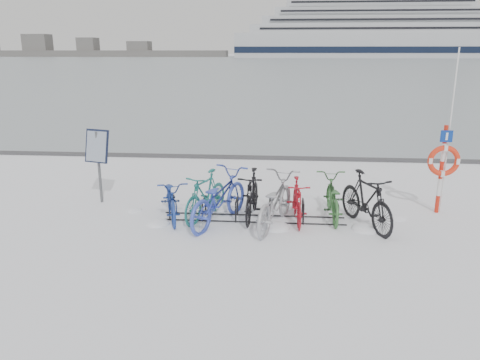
{
  "coord_description": "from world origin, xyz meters",
  "views": [
    {
      "loc": [
        0.54,
        -9.62,
        3.57
      ],
      "look_at": [
        -0.34,
        0.6,
        0.72
      ],
      "focal_mm": 35.0,
      "sensor_mm": 36.0,
      "label": 1
    }
  ],
  "objects": [
    {
      "name": "quay_edge",
      "position": [
        0.0,
        5.9,
        0.05
      ],
      "size": [
        400.0,
        0.25,
        0.1
      ],
      "primitive_type": "cube",
      "color": "#3F3F42",
      "rests_on": "ground"
    },
    {
      "name": "bike_rack",
      "position": [
        0.0,
        0.0,
        0.18
      ],
      "size": [
        4.0,
        0.48,
        0.46
      ],
      "color": "black",
      "rests_on": "ground"
    },
    {
      "name": "bike_1",
      "position": [
        -1.05,
        0.06,
        0.54
      ],
      "size": [
        1.09,
        1.84,
        1.07
      ],
      "primitive_type": "imported",
      "rotation": [
        0.0,
        0.0,
        -0.35
      ],
      "color": "#1D706A",
      "rests_on": "ground"
    },
    {
      "name": "info_board",
      "position": [
        -3.75,
        0.87,
        1.29
      ],
      "size": [
        0.63,
        0.38,
        1.79
      ],
      "rotation": [
        0.0,
        0.0,
        -0.27
      ],
      "color": "#595B5E",
      "rests_on": "ground"
    },
    {
      "name": "lifebuoy_station",
      "position": [
        4.16,
        0.76,
        1.22
      ],
      "size": [
        0.7,
        0.22,
        3.64
      ],
      "color": "red",
      "rests_on": "ground"
    },
    {
      "name": "bike_4",
      "position": [
        0.47,
        -0.32,
        0.56
      ],
      "size": [
        1.33,
        2.27,
        1.13
      ],
      "primitive_type": "imported",
      "rotation": [
        0.0,
        0.0,
        2.85
      ],
      "color": "#9B9DA3",
      "rests_on": "ground"
    },
    {
      "name": "snow_drifts",
      "position": [
        0.57,
        -0.06,
        0.0
      ],
      "size": [
        6.28,
        1.71,
        0.21
      ],
      "color": "white",
      "rests_on": "ground"
    },
    {
      "name": "shoreline",
      "position": [
        -122.02,
        260.0,
        2.79
      ],
      "size": [
        180.0,
        12.0,
        9.5
      ],
      "color": "#515151",
      "rests_on": "ground"
    },
    {
      "name": "bike_6",
      "position": [
        1.73,
        0.33,
        0.48
      ],
      "size": [
        0.66,
        1.85,
        0.97
      ],
      "primitive_type": "imported",
      "rotation": [
        0.0,
        0.0,
        3.15
      ],
      "color": "#336932",
      "rests_on": "ground"
    },
    {
      "name": "cruise_ferry",
      "position": [
        43.98,
        230.09,
        11.93
      ],
      "size": [
        133.36,
        25.16,
        43.82
      ],
      "color": "silver",
      "rests_on": "ground"
    },
    {
      "name": "bike_0",
      "position": [
        -1.79,
        -0.02,
        0.48
      ],
      "size": [
        1.15,
        1.92,
        0.95
      ],
      "primitive_type": "imported",
      "rotation": [
        0.0,
        0.0,
        0.31
      ],
      "color": "navy",
      "rests_on": "ground"
    },
    {
      "name": "ice_sheet",
      "position": [
        0.0,
        155.0,
        0.01
      ],
      "size": [
        400.0,
        298.0,
        0.02
      ],
      "primitive_type": "cube",
      "color": "#9DA8B1",
      "rests_on": "ground"
    },
    {
      "name": "ground",
      "position": [
        0.0,
        0.0,
        0.0
      ],
      "size": [
        900.0,
        900.0,
        0.0
      ],
      "primitive_type": "plane",
      "color": "white",
      "rests_on": "ground"
    },
    {
      "name": "bike_5",
      "position": [
        0.95,
        0.01,
        0.48
      ],
      "size": [
        0.55,
        1.62,
        0.96
      ],
      "primitive_type": "imported",
      "rotation": [
        0.0,
        0.0,
        0.06
      ],
      "color": "#B01420",
      "rests_on": "ground"
    },
    {
      "name": "bike_7",
      "position": [
        2.37,
        -0.18,
        0.59
      ],
      "size": [
        1.25,
        2.03,
        1.18
      ],
      "primitive_type": "imported",
      "rotation": [
        0.0,
        0.0,
        0.38
      ],
      "color": "black",
      "rests_on": "ground"
    },
    {
      "name": "bike_3",
      "position": [
        -0.03,
        0.16,
        0.54
      ],
      "size": [
        0.64,
        1.84,
        1.08
      ],
      "primitive_type": "imported",
      "rotation": [
        0.0,
        0.0,
        -0.07
      ],
      "color": "black",
      "rests_on": "ground"
    },
    {
      "name": "bike_2",
      "position": [
        -0.72,
        -0.23,
        0.58
      ],
      "size": [
        1.57,
        2.36,
        1.17
      ],
      "primitive_type": "imported",
      "rotation": [
        0.0,
        0.0,
        2.75
      ],
      "color": "#394EBD",
      "rests_on": "ground"
    }
  ]
}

